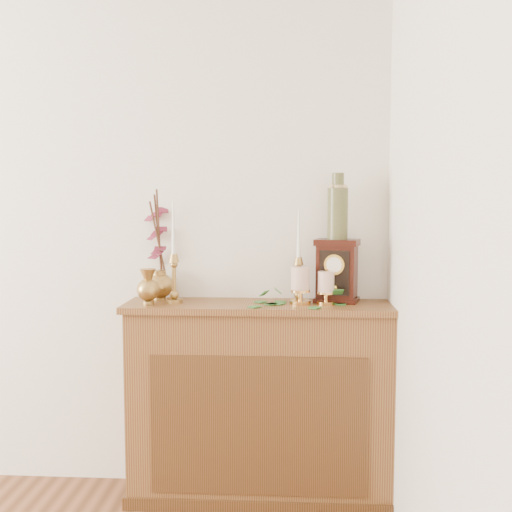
# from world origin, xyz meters

# --- Properties ---
(console_shelf) EXTENTS (1.24, 0.34, 0.93)m
(console_shelf) POSITION_xyz_m (1.40, 2.10, 0.44)
(console_shelf) COLOR brown
(console_shelf) RESTS_ON ground
(candlestick_left) EXTENTS (0.08, 0.08, 0.46)m
(candlestick_left) POSITION_xyz_m (1.01, 2.08, 1.08)
(candlestick_left) COLOR #B28D47
(candlestick_left) RESTS_ON console_shelf
(candlestick_center) EXTENTS (0.07, 0.07, 0.43)m
(candlestick_center) POSITION_xyz_m (1.58, 2.13, 1.07)
(candlestick_center) COLOR #B28D47
(candlestick_center) RESTS_ON console_shelf
(bud_vase) EXTENTS (0.10, 0.10, 0.16)m
(bud_vase) POSITION_xyz_m (0.90, 2.02, 1.01)
(bud_vase) COLOR #B28D47
(bud_vase) RESTS_ON console_shelf
(ginger_jar) EXTENTS (0.21, 0.23, 0.52)m
(ginger_jar) POSITION_xyz_m (0.90, 2.21, 1.16)
(ginger_jar) COLOR #B28D47
(ginger_jar) RESTS_ON console_shelf
(pillar_candle_left) EXTENTS (0.08, 0.08, 0.16)m
(pillar_candle_left) POSITION_xyz_m (1.70, 2.08, 1.01)
(pillar_candle_left) COLOR #DD9F4D
(pillar_candle_left) RESTS_ON console_shelf
(pillar_candle_right) EXTENTS (0.09, 0.09, 0.18)m
(pillar_candle_right) POSITION_xyz_m (1.58, 2.09, 1.03)
(pillar_candle_right) COLOR #DD9F4D
(pillar_candle_right) RESTS_ON console_shelf
(ivy_garland) EXTENTS (0.45, 0.17, 0.08)m
(ivy_garland) POSITION_xyz_m (1.55, 2.06, 0.94)
(ivy_garland) COLOR #296325
(ivy_garland) RESTS_ON console_shelf
(mantel_clock) EXTENTS (0.22, 0.18, 0.29)m
(mantel_clock) POSITION_xyz_m (1.75, 2.16, 1.07)
(mantel_clock) COLOR #330D0A
(mantel_clock) RESTS_ON console_shelf
(ceramic_vase) EXTENTS (0.09, 0.09, 0.30)m
(ceramic_vase) POSITION_xyz_m (1.75, 2.16, 1.36)
(ceramic_vase) COLOR #1A3427
(ceramic_vase) RESTS_ON mantel_clock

